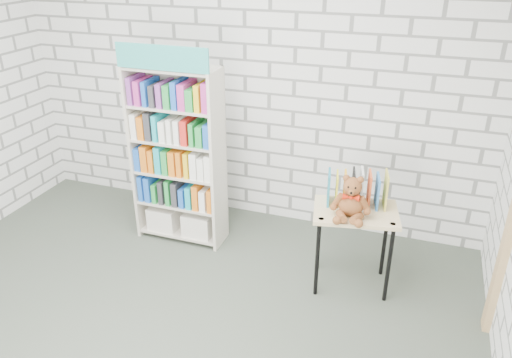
% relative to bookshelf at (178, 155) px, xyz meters
% --- Properties ---
extents(ground, '(4.50, 4.50, 0.00)m').
position_rel_bookshelf_xyz_m(ground, '(0.39, -1.36, -0.82)').
color(ground, '#41493E').
rests_on(ground, ground).
extents(room_shell, '(4.52, 4.02, 2.81)m').
position_rel_bookshelf_xyz_m(room_shell, '(0.39, -1.36, 0.96)').
color(room_shell, silver).
rests_on(room_shell, ground).
extents(bookshelf, '(0.80, 0.31, 1.80)m').
position_rel_bookshelf_xyz_m(bookshelf, '(0.00, 0.00, 0.00)').
color(bookshelf, beige).
rests_on(bookshelf, ground).
extents(display_table, '(0.70, 0.55, 0.68)m').
position_rel_bookshelf_xyz_m(display_table, '(1.60, -0.22, -0.24)').
color(display_table, '#D5BB80').
rests_on(display_table, ground).
extents(table_books, '(0.47, 0.27, 0.26)m').
position_rel_bookshelf_xyz_m(table_books, '(1.58, -0.12, -0.01)').
color(table_books, teal).
rests_on(table_books, display_table).
extents(teddy_bear, '(0.30, 0.28, 0.32)m').
position_rel_bookshelf_xyz_m(teddy_bear, '(1.57, -0.33, -0.01)').
color(teddy_bear, brown).
rests_on(teddy_bear, display_table).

